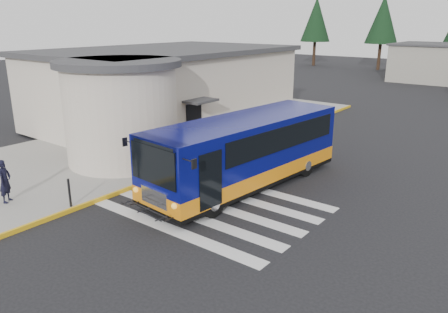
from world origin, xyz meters
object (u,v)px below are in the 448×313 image
Objects in this scene: transit_bus at (245,154)px; pedestrian_b at (106,153)px; pedestrian_a at (5,181)px; bollard at (69,193)px.

transit_bus reaches higher than pedestrian_b.
bollard is at bearing -96.64° from pedestrian_a.
pedestrian_b is 4.04m from bollard.
bollard is at bearing 29.46° from pedestrian_b.
pedestrian_b is at bearing 123.39° from bollard.
pedestrian_b reaches higher than pedestrian_a.
transit_bus reaches higher than pedestrian_a.
pedestrian_a is at bearing -4.42° from pedestrian_b.
pedestrian_b is (0.04, 4.56, 0.02)m from pedestrian_a.
transit_bus is at bearing 59.08° from bollard.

